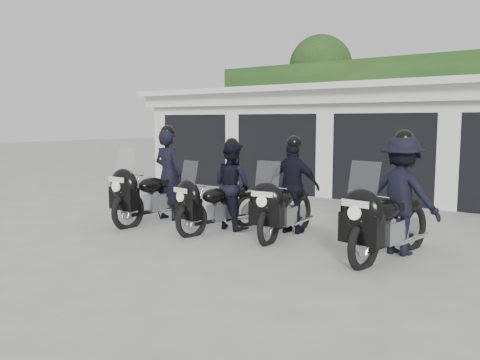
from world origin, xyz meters
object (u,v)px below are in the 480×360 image
Objects in this scene: police_bike_b at (225,190)px; police_bike_d at (396,201)px; police_bike_a at (157,183)px; police_bike_c at (289,192)px.

police_bike_d is at bearing 12.55° from police_bike_b.
police_bike_d is (3.17, 0.18, 0.09)m from police_bike_b.
police_bike_a is at bearing -162.26° from police_bike_b.
police_bike_a is 1.10× the size of police_bike_c.
police_bike_a is 1.02× the size of police_bike_d.
police_bike_d is at bearing -14.07° from police_bike_c.
police_bike_b is 0.90× the size of police_bike_d.
police_bike_c reaches higher than police_bike_b.
police_bike_b is (1.57, 0.23, -0.05)m from police_bike_a.
police_bike_d is at bearing 4.02° from police_bike_a.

